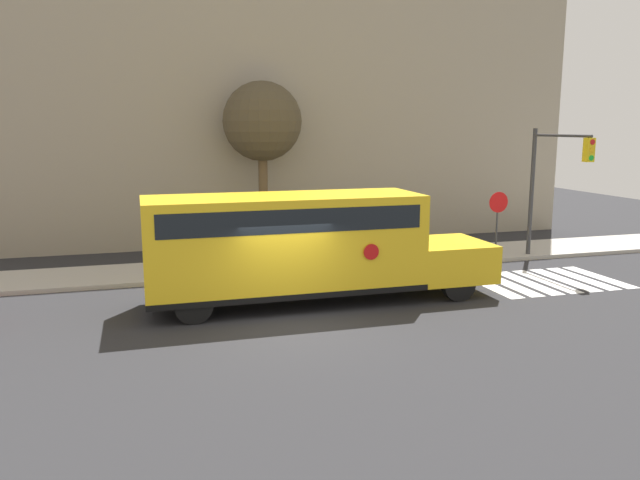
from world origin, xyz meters
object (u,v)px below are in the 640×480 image
(stop_sign, at_px, (498,214))
(tree_near_sidewalk, at_px, (262,123))
(traffic_light, at_px, (551,174))
(school_bus, at_px, (301,243))

(stop_sign, xyz_separation_m, tree_near_sidewalk, (-8.15, 4.36, 3.43))
(stop_sign, bearing_deg, traffic_light, -35.96)
(school_bus, xyz_separation_m, stop_sign, (8.66, 3.63, -0.01))
(stop_sign, distance_m, traffic_light, 2.37)
(stop_sign, bearing_deg, tree_near_sidewalk, 151.85)
(school_bus, xyz_separation_m, traffic_light, (10.11, 2.57, 1.54))
(school_bus, distance_m, stop_sign, 9.39)
(school_bus, bearing_deg, tree_near_sidewalk, 86.39)
(traffic_light, distance_m, tree_near_sidewalk, 11.19)
(school_bus, relative_size, traffic_light, 2.04)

